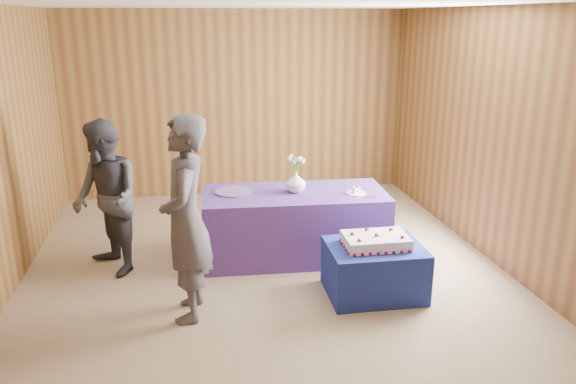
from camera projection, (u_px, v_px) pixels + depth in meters
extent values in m
plane|color=gray|center=(267.00, 276.00, 5.86)|extent=(6.00, 6.00, 0.00)
cube|color=brown|center=(236.00, 104.00, 8.27)|extent=(5.00, 0.04, 2.70)
cube|color=brown|center=(357.00, 291.00, 2.64)|extent=(5.00, 0.04, 2.70)
cube|color=brown|center=(501.00, 140.00, 5.89)|extent=(0.04, 6.00, 2.70)
cube|color=white|center=(264.00, 3.00, 5.05)|extent=(5.00, 6.00, 0.04)
cube|color=navy|center=(374.00, 270.00, 5.41)|extent=(0.92, 0.72, 0.50)
cube|color=#4B3189|center=(295.00, 224.00, 6.24)|extent=(2.05, 1.02, 0.75)
cube|color=white|center=(376.00, 241.00, 5.31)|extent=(0.61, 0.41, 0.11)
sphere|color=maroon|center=(350.00, 255.00, 5.09)|extent=(0.03, 0.03, 0.03)
sphere|color=maroon|center=(413.00, 251.00, 5.18)|extent=(0.03, 0.03, 0.03)
sphere|color=maroon|center=(340.00, 239.00, 5.47)|extent=(0.03, 0.03, 0.03)
sphere|color=maroon|center=(398.00, 235.00, 5.56)|extent=(0.03, 0.03, 0.03)
sphere|color=maroon|center=(361.00, 239.00, 5.17)|extent=(0.04, 0.04, 0.04)
cone|color=#166328|center=(363.00, 240.00, 5.18)|extent=(0.01, 0.02, 0.02)
sphere|color=maroon|center=(389.00, 229.00, 5.40)|extent=(0.04, 0.04, 0.04)
cone|color=#166328|center=(391.00, 230.00, 5.41)|extent=(0.01, 0.02, 0.02)
sphere|color=maroon|center=(376.00, 234.00, 5.29)|extent=(0.04, 0.04, 0.04)
cone|color=#166328|center=(378.00, 235.00, 5.30)|extent=(0.01, 0.02, 0.02)
imported|color=silver|center=(296.00, 182.00, 6.11)|extent=(0.27, 0.27, 0.23)
cylinder|color=#305B24|center=(299.00, 166.00, 6.06)|extent=(0.01, 0.01, 0.13)
sphere|color=silver|center=(303.00, 159.00, 6.05)|extent=(0.04, 0.04, 0.04)
cylinder|color=#305B24|center=(298.00, 165.00, 6.08)|extent=(0.01, 0.01, 0.13)
sphere|color=white|center=(300.00, 158.00, 6.09)|extent=(0.04, 0.04, 0.04)
cylinder|color=#305B24|center=(296.00, 165.00, 6.09)|extent=(0.01, 0.01, 0.13)
sphere|color=silver|center=(296.00, 158.00, 6.11)|extent=(0.04, 0.04, 0.04)
cylinder|color=#305B24|center=(294.00, 165.00, 6.08)|extent=(0.01, 0.01, 0.13)
sphere|color=white|center=(291.00, 158.00, 6.09)|extent=(0.04, 0.04, 0.04)
cylinder|color=#305B24|center=(293.00, 166.00, 6.06)|extent=(0.01, 0.01, 0.13)
sphere|color=silver|center=(289.00, 159.00, 6.05)|extent=(0.04, 0.04, 0.04)
cylinder|color=#305B24|center=(293.00, 166.00, 6.04)|extent=(0.01, 0.01, 0.13)
sphere|color=white|center=(289.00, 161.00, 6.00)|extent=(0.04, 0.04, 0.04)
cylinder|color=#305B24|center=(295.00, 166.00, 6.03)|extent=(0.01, 0.01, 0.13)
sphere|color=silver|center=(293.00, 161.00, 5.96)|extent=(0.04, 0.04, 0.04)
cylinder|color=#305B24|center=(297.00, 166.00, 6.03)|extent=(0.01, 0.01, 0.13)
sphere|color=white|center=(299.00, 161.00, 5.96)|extent=(0.04, 0.04, 0.04)
cylinder|color=#305B24|center=(298.00, 166.00, 6.04)|extent=(0.01, 0.01, 0.13)
sphere|color=silver|center=(302.00, 161.00, 6.00)|extent=(0.04, 0.04, 0.04)
cylinder|color=#6E4F9F|center=(233.00, 192.00, 6.12)|extent=(0.48, 0.48, 0.02)
cylinder|color=white|center=(356.00, 193.00, 6.08)|extent=(0.24, 0.24, 0.01)
cube|color=white|center=(356.00, 190.00, 6.07)|extent=(0.09, 0.08, 0.07)
sphere|color=maroon|center=(357.00, 186.00, 6.03)|extent=(0.03, 0.03, 0.03)
cube|color=silver|center=(367.00, 197.00, 5.95)|extent=(0.26, 0.07, 0.00)
imported|color=#3C3B46|center=(186.00, 220.00, 4.83)|extent=(0.49, 0.70, 1.82)
imported|color=#32333C|center=(106.00, 199.00, 5.73)|extent=(0.92, 0.99, 1.62)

